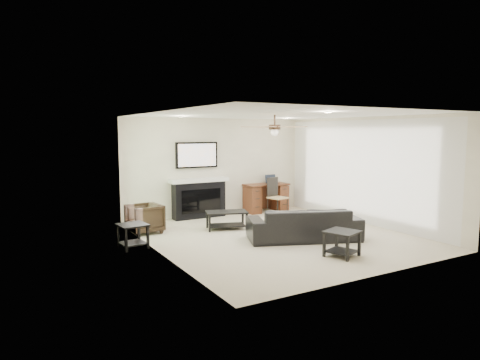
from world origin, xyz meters
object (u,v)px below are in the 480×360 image
(sofa, at_px, (304,224))
(coffee_table, at_px, (227,220))
(fireplace_unit, at_px, (199,180))
(armchair, at_px, (144,219))
(desk, at_px, (266,198))

(sofa, relative_size, coffee_table, 2.46)
(sofa, bearing_deg, fireplace_unit, -51.87)
(sofa, relative_size, armchair, 3.23)
(sofa, xyz_separation_m, coffee_table, (-0.90, 1.60, -0.12))
(sofa, distance_m, armchair, 3.37)
(coffee_table, relative_size, desk, 0.74)
(sofa, xyz_separation_m, desk, (1.03, 2.96, 0.06))
(coffee_table, bearing_deg, desk, 53.32)
(coffee_table, height_order, fireplace_unit, fireplace_unit)
(sofa, bearing_deg, armchair, -17.95)
(coffee_table, xyz_separation_m, fireplace_unit, (-0.01, 1.46, 0.75))
(sofa, xyz_separation_m, armchair, (-2.60, 2.15, -0.01))
(sofa, relative_size, desk, 1.82)
(sofa, height_order, coffee_table, sofa)
(armchair, relative_size, desk, 0.56)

